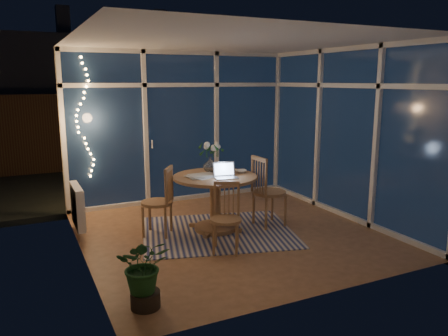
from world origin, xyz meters
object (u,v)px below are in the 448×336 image
Objects in this scene: laptop at (226,170)px; flower_vase at (210,165)px; chair_left at (157,201)px; potted_plant at (144,270)px; chair_right at (270,191)px; chair_front at (226,218)px; dining_table at (215,203)px.

laptop reaches higher than flower_vase.
chair_left is 1.98m from potted_plant.
potted_plant is (-1.54, -1.96, -0.52)m from flower_vase.
chair_front is at bearing 119.34° from chair_right.
chair_right is 1.20m from chair_front.
potted_plant is (-1.28, -0.90, -0.06)m from chair_front.
potted_plant is (-1.49, -1.69, -0.02)m from dining_table.
chair_right is (0.80, -0.15, 0.13)m from dining_table.
laptop is at bearing 93.80° from chair_front.
dining_table is 1.20× the size of chair_left.
flower_vase is at bearing 129.96° from chair_left.
chair_front is 1.19m from flower_vase.
chair_front is 1.16× the size of potted_plant.
dining_table is at bearing 48.60° from potted_plant.
dining_table is 3.81× the size of laptop.
chair_right is at bearing 13.71° from laptop.
chair_left is at bearing 151.57° from chair_front.
flower_vase is at bearing 80.13° from dining_table.
chair_right reaches higher than chair_front.
laptop reaches higher than chair_left.
flower_vase reaches higher than chair_front.
chair_front is (-0.21, -0.79, 0.04)m from dining_table.
chair_left is 4.66× the size of flower_vase.
laptop is (-0.73, -0.05, 0.38)m from chair_right.
flower_vase is at bearing 51.92° from potted_plant.
dining_table is 0.82m from chair_front.
potted_plant is (-0.69, -1.85, -0.11)m from chair_left.
laptop is at bearing -70.46° from dining_table.
flower_vase is at bearing 106.08° from chair_front.
chair_right is at bearing 111.52° from chair_left.
flower_vase is (0.26, 1.06, 0.46)m from chair_front.
chair_front is 4.19× the size of flower_vase.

